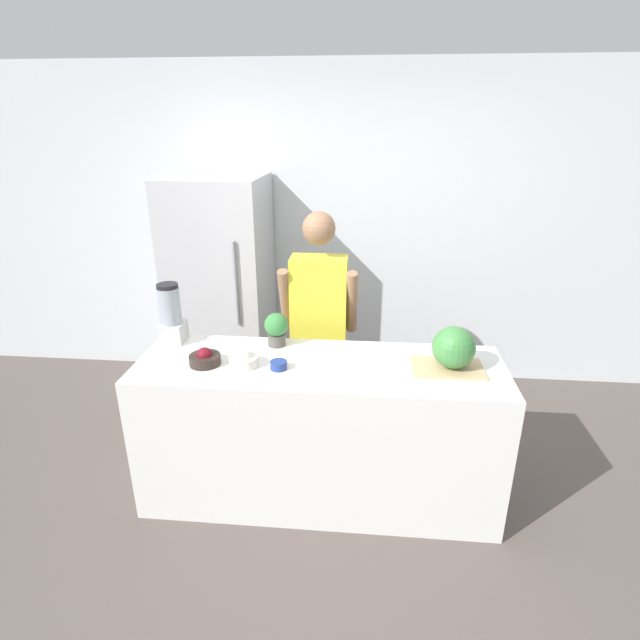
% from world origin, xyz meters
% --- Properties ---
extents(ground_plane, '(14.00, 14.00, 0.00)m').
position_xyz_m(ground_plane, '(0.00, 0.00, 0.00)').
color(ground_plane, '#564C47').
extents(wall_back, '(8.00, 0.06, 2.60)m').
position_xyz_m(wall_back, '(0.00, 1.99, 1.30)').
color(wall_back, silver).
rests_on(wall_back, ground_plane).
extents(counter_island, '(2.07, 0.66, 0.89)m').
position_xyz_m(counter_island, '(0.00, 0.33, 0.44)').
color(counter_island, white).
rests_on(counter_island, ground_plane).
extents(refrigerator, '(0.74, 0.77, 1.77)m').
position_xyz_m(refrigerator, '(-0.91, 1.57, 0.89)').
color(refrigerator, '#B7B7BC').
rests_on(refrigerator, ground_plane).
extents(person, '(0.51, 0.26, 1.63)m').
position_xyz_m(person, '(-0.06, 0.95, 0.84)').
color(person, '#333338').
rests_on(person, ground_plane).
extents(cutting_board, '(0.39, 0.25, 0.01)m').
position_xyz_m(cutting_board, '(0.70, 0.33, 0.90)').
color(cutting_board, tan).
rests_on(cutting_board, counter_island).
extents(watermelon, '(0.23, 0.23, 0.23)m').
position_xyz_m(watermelon, '(0.73, 0.33, 1.02)').
color(watermelon, '#3D7F3D').
rests_on(watermelon, cutting_board).
extents(bowl_cherries, '(0.17, 0.17, 0.10)m').
position_xyz_m(bowl_cherries, '(-0.64, 0.26, 0.92)').
color(bowl_cherries, '#2D231E').
rests_on(bowl_cherries, counter_island).
extents(bowl_cream, '(0.16, 0.16, 0.10)m').
position_xyz_m(bowl_cream, '(-0.41, 0.26, 0.93)').
color(bowl_cream, beige).
rests_on(bowl_cream, counter_island).
extents(bowl_small_blue, '(0.09, 0.09, 0.05)m').
position_xyz_m(bowl_small_blue, '(-0.22, 0.25, 0.91)').
color(bowl_small_blue, navy).
rests_on(bowl_small_blue, counter_island).
extents(blender, '(0.15, 0.15, 0.37)m').
position_xyz_m(blender, '(-0.93, 0.55, 1.06)').
color(blender, '#B7B7BC').
rests_on(blender, counter_island).
extents(potted_plant, '(0.14, 0.14, 0.20)m').
position_xyz_m(potted_plant, '(-0.28, 0.55, 1.00)').
color(potted_plant, '#514C47').
rests_on(potted_plant, counter_island).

